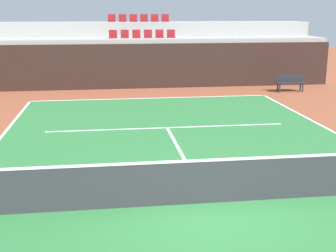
{
  "coord_description": "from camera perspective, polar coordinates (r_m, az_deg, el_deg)",
  "views": [
    {
      "loc": [
        -2.05,
        -8.65,
        3.93
      ],
      "look_at": [
        -0.58,
        2.0,
        1.2
      ],
      "focal_mm": 48.43,
      "sensor_mm": 36.0,
      "label": 1
    }
  ],
  "objects": [
    {
      "name": "ground_plane",
      "position": [
        9.72,
        5.07,
        -9.66
      ],
      "size": [
        80.0,
        80.0,
        0.0
      ],
      "primitive_type": "plane",
      "color": "brown"
    },
    {
      "name": "court_surface",
      "position": [
        9.72,
        5.07,
        -9.63
      ],
      "size": [
        11.0,
        24.0,
        0.01
      ],
      "primitive_type": "cube",
      "color": "#2D7238",
      "rests_on": "ground_plane"
    },
    {
      "name": "baseline_far",
      "position": [
        21.07,
        -2.15,
        3.52
      ],
      "size": [
        11.0,
        0.1,
        0.0
      ],
      "primitive_type": "cube",
      "color": "white",
      "rests_on": "court_surface"
    },
    {
      "name": "service_line_far",
      "position": [
        15.69,
        -0.11,
        -0.21
      ],
      "size": [
        8.26,
        0.1,
        0.0
      ],
      "primitive_type": "cube",
      "color": "white",
      "rests_on": "court_surface"
    },
    {
      "name": "centre_service_line",
      "position": [
        12.65,
        1.85,
        -3.8
      ],
      "size": [
        0.1,
        6.4,
        0.0
      ],
      "primitive_type": "cube",
      "color": "white",
      "rests_on": "court_surface"
    },
    {
      "name": "back_wall",
      "position": [
        23.84,
        -2.91,
        7.54
      ],
      "size": [
        20.01,
        0.3,
        2.3
      ],
      "primitive_type": "cube",
      "color": "black",
      "rests_on": "ground_plane"
    },
    {
      "name": "stands_tier_lower",
      "position": [
        25.16,
        -3.18,
        8.14
      ],
      "size": [
        20.01,
        2.4,
        2.52
      ],
      "primitive_type": "cube",
      "color": "#9E9E99",
      "rests_on": "ground_plane"
    },
    {
      "name": "stands_tier_upper",
      "position": [
        27.51,
        -3.62,
        9.49
      ],
      "size": [
        20.01,
        2.4,
        3.32
      ],
      "primitive_type": "cube",
      "color": "#9E9E99",
      "rests_on": "ground_plane"
    },
    {
      "name": "seating_row_lower",
      "position": [
        25.15,
        -3.25,
        11.29
      ],
      "size": [
        3.61,
        0.44,
        0.44
      ],
      "color": "maroon",
      "rests_on": "stands_tier_lower"
    },
    {
      "name": "seating_row_upper",
      "position": [
        27.51,
        -3.69,
        13.22
      ],
      "size": [
        3.61,
        0.44,
        0.44
      ],
      "color": "maroon",
      "rests_on": "stands_tier_upper"
    },
    {
      "name": "tennis_net",
      "position": [
        9.53,
        5.14,
        -6.86
      ],
      "size": [
        11.08,
        0.08,
        1.07
      ],
      "color": "black",
      "rests_on": "court_surface"
    },
    {
      "name": "player_bench",
      "position": [
        23.63,
        15.11,
        5.43
      ],
      "size": [
        1.5,
        0.4,
        0.85
      ],
      "color": "#232328",
      "rests_on": "ground_plane"
    }
  ]
}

